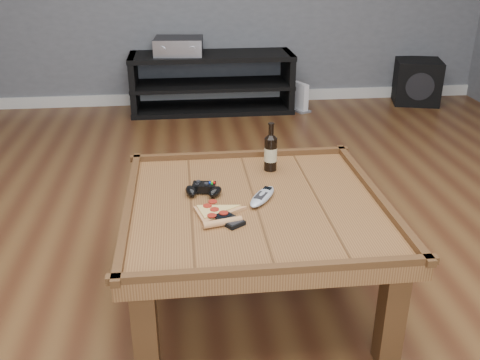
{
  "coord_description": "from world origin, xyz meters",
  "views": [
    {
      "loc": [
        -0.26,
        -1.84,
        1.38
      ],
      "look_at": [
        -0.05,
        0.06,
        0.52
      ],
      "focal_mm": 40.0,
      "sensor_mm": 36.0,
      "label": 1
    }
  ],
  "objects": [
    {
      "name": "game_console",
      "position": [
        0.77,
        2.65,
        0.11
      ],
      "size": [
        0.18,
        0.23,
        0.25
      ],
      "rotation": [
        0.0,
        0.0,
        0.43
      ],
      "color": "slate",
      "rests_on": "ground"
    },
    {
      "name": "coffee_table",
      "position": [
        0.0,
        0.0,
        0.39
      ],
      "size": [
        1.03,
        1.03,
        0.48
      ],
      "color": "brown",
      "rests_on": "ground"
    },
    {
      "name": "smartphone",
      "position": [
        -0.12,
        -0.14,
        0.46
      ],
      "size": [
        0.12,
        0.14,
        0.02
      ],
      "rotation": [
        0.0,
        0.0,
        0.6
      ],
      "color": "black",
      "rests_on": "coffee_table"
    },
    {
      "name": "remote_control",
      "position": [
        0.03,
        0.02,
        0.46
      ],
      "size": [
        0.15,
        0.2,
        0.03
      ],
      "rotation": [
        0.0,
        0.0,
        -0.53
      ],
      "color": "#9EA5AC",
      "rests_on": "coffee_table"
    },
    {
      "name": "game_controller",
      "position": [
        -0.2,
        0.1,
        0.47
      ],
      "size": [
        0.16,
        0.12,
        0.04
      ],
      "rotation": [
        0.0,
        0.0,
        -0.18
      ],
      "color": "black",
      "rests_on": "coffee_table"
    },
    {
      "name": "av_receiver",
      "position": [
        -0.27,
        2.74,
        0.57
      ],
      "size": [
        0.42,
        0.37,
        0.14
      ],
      "rotation": [
        0.0,
        0.0,
        -0.08
      ],
      "color": "black",
      "rests_on": "media_console"
    },
    {
      "name": "subwoofer",
      "position": [
        1.89,
        2.8,
        0.2
      ],
      "size": [
        0.48,
        0.48,
        0.39
      ],
      "rotation": [
        0.0,
        0.0,
        -0.26
      ],
      "color": "black",
      "rests_on": "ground"
    },
    {
      "name": "pizza_slice",
      "position": [
        -0.16,
        -0.09,
        0.46
      ],
      "size": [
        0.21,
        0.29,
        0.03
      ],
      "rotation": [
        0.0,
        0.0,
        0.24
      ],
      "color": "#B47F4E",
      "rests_on": "coffee_table"
    },
    {
      "name": "ground",
      "position": [
        0.0,
        0.0,
        0.0
      ],
      "size": [
        6.0,
        6.0,
        0.0
      ],
      "primitive_type": "plane",
      "color": "#452413",
      "rests_on": "ground"
    },
    {
      "name": "beer_bottle",
      "position": [
        0.11,
        0.31,
        0.54
      ],
      "size": [
        0.06,
        0.06,
        0.22
      ],
      "color": "black",
      "rests_on": "coffee_table"
    },
    {
      "name": "baseboard",
      "position": [
        0.0,
        2.99,
        0.05
      ],
      "size": [
        5.0,
        0.02,
        0.1
      ],
      "primitive_type": "cube",
      "color": "silver",
      "rests_on": "ground"
    },
    {
      "name": "media_console",
      "position": [
        0.0,
        2.75,
        0.25
      ],
      "size": [
        1.4,
        0.45,
        0.5
      ],
      "color": "black",
      "rests_on": "ground"
    }
  ]
}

